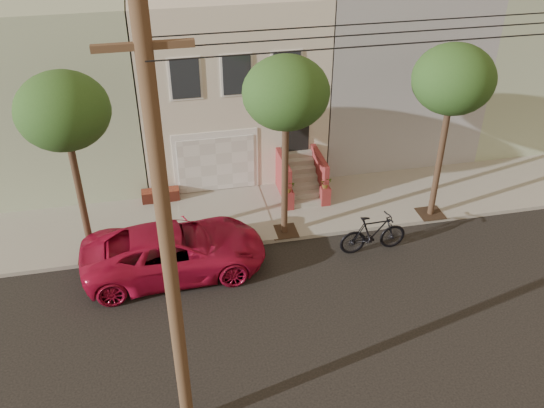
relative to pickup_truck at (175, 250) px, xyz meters
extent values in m
plane|color=black|center=(2.84, -2.72, -0.80)|extent=(90.00, 90.00, 0.00)
cube|color=gray|center=(2.84, 2.63, -0.73)|extent=(40.00, 3.70, 0.15)
cube|color=beige|center=(2.84, 8.48, 2.85)|extent=(7.00, 8.00, 7.00)
cube|color=#9DB08E|center=(-3.96, 8.48, 2.85)|extent=(6.50, 8.00, 7.00)
cube|color=gray|center=(9.64, 8.48, 2.85)|extent=(6.50, 8.00, 7.00)
cube|color=#9DB08E|center=(16.14, 8.48, 2.85)|extent=(6.50, 8.00, 7.00)
cube|color=silver|center=(1.94, 4.50, 0.60)|extent=(3.20, 0.12, 2.50)
cube|color=silver|center=(1.94, 4.44, 0.50)|extent=(2.90, 0.06, 2.20)
cube|color=gray|center=(1.94, 2.63, -0.64)|extent=(3.20, 3.70, 0.02)
cube|color=maroon|center=(-0.26, 4.18, -0.43)|extent=(1.40, 0.45, 0.44)
cube|color=black|center=(5.04, 4.45, 1.75)|extent=(1.00, 0.06, 2.00)
cube|color=#3F4751|center=(1.04, 4.45, 3.95)|extent=(1.00, 0.06, 1.40)
cube|color=silver|center=(1.04, 4.47, 3.95)|extent=(1.15, 0.05, 1.55)
cube|color=#3F4751|center=(2.84, 4.45, 3.95)|extent=(1.00, 0.06, 1.40)
cube|color=silver|center=(2.84, 4.47, 3.95)|extent=(1.15, 0.05, 1.55)
cube|color=#3F4751|center=(4.64, 4.45, 3.95)|extent=(1.00, 0.06, 1.40)
cube|color=silver|center=(4.64, 4.47, 3.95)|extent=(1.15, 0.05, 1.55)
cube|color=gray|center=(5.04, 2.66, -0.55)|extent=(1.20, 0.28, 0.20)
cube|color=gray|center=(5.04, 2.94, -0.35)|extent=(1.20, 0.28, 0.20)
cube|color=gray|center=(5.04, 3.22, -0.15)|extent=(1.20, 0.28, 0.20)
cube|color=gray|center=(5.04, 3.50, 0.05)|extent=(1.20, 0.28, 0.20)
cube|color=gray|center=(5.04, 3.78, 0.25)|extent=(1.20, 0.28, 0.20)
cube|color=gray|center=(5.04, 4.06, 0.45)|extent=(1.20, 0.28, 0.20)
cube|color=gray|center=(5.04, 4.34, 0.65)|extent=(1.20, 0.28, 0.20)
cube|color=maroon|center=(4.34, 3.50, 0.15)|extent=(0.18, 1.96, 1.60)
cube|color=maroon|center=(5.74, 3.50, 0.15)|extent=(0.18, 1.96, 1.60)
cube|color=maroon|center=(4.34, 2.62, -0.30)|extent=(0.35, 0.35, 0.70)
imported|color=#204619|center=(4.34, 2.62, 0.27)|extent=(0.40, 0.35, 0.45)
cube|color=maroon|center=(5.74, 2.62, -0.30)|extent=(0.35, 0.35, 0.70)
imported|color=#204619|center=(5.74, 2.62, 0.27)|extent=(0.41, 0.35, 0.45)
cube|color=#2D2116|center=(-2.66, 1.18, -0.65)|extent=(0.90, 0.90, 0.02)
cylinder|color=#352718|center=(-2.66, 1.18, 1.45)|extent=(0.22, 0.22, 4.20)
ellipsoid|color=#204619|center=(-2.66, 1.18, 4.50)|extent=(2.70, 2.57, 2.29)
cube|color=#2D2116|center=(3.84, 1.18, -0.65)|extent=(0.90, 0.90, 0.02)
cylinder|color=#352718|center=(3.84, 1.18, 1.45)|extent=(0.22, 0.22, 4.20)
ellipsoid|color=#204619|center=(3.84, 1.18, 4.50)|extent=(2.70, 2.57, 2.29)
cube|color=#2D2116|center=(9.34, 1.18, -0.65)|extent=(0.90, 0.90, 0.02)
cylinder|color=#352718|center=(9.34, 1.18, 1.45)|extent=(0.22, 0.22, 4.20)
ellipsoid|color=#204619|center=(9.34, 1.18, 4.50)|extent=(2.70, 2.57, 2.29)
cylinder|color=#4C3A23|center=(-0.16, -5.92, 4.20)|extent=(0.30, 0.30, 10.00)
cube|color=#4C3A23|center=(-0.16, -5.92, 8.40)|extent=(1.60, 0.12, 0.12)
imported|color=#A20F2F|center=(0.00, 0.00, 0.00)|extent=(5.85, 2.86, 1.60)
imported|color=black|center=(6.54, -0.30, -0.10)|extent=(2.34, 0.74, 1.40)
camera|label=1|loc=(-0.08, -15.15, 11.25)|focal=38.81mm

